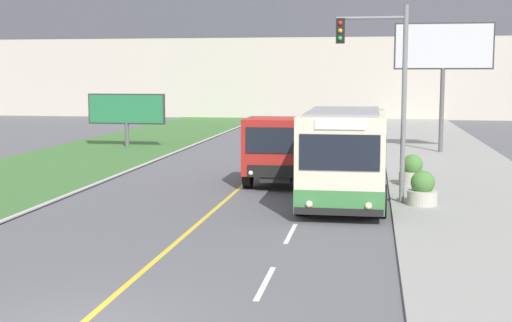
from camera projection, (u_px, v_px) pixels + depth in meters
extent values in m
cube|color=silver|center=(265.00, 283.00, 14.58)|extent=(0.12, 2.40, 0.01)
cube|color=silver|center=(291.00, 233.00, 19.09)|extent=(0.12, 2.40, 0.01)
cube|color=silver|center=(306.00, 203.00, 23.59)|extent=(0.12, 2.40, 0.01)
cube|color=silver|center=(317.00, 182.00, 28.10)|extent=(0.12, 2.40, 0.01)
cube|color=silver|center=(325.00, 167.00, 32.60)|extent=(0.12, 2.40, 0.01)
cube|color=silver|center=(331.00, 156.00, 37.11)|extent=(0.12, 2.40, 0.01)
cube|color=beige|center=(324.00, 5.00, 69.67)|extent=(80.00, 8.00, 21.85)
cube|color=beige|center=(343.00, 156.00, 22.71)|extent=(2.56, 5.59, 2.75)
cube|color=#3D7F42|center=(343.00, 187.00, 22.84)|extent=(2.58, 5.61, 0.70)
cube|color=black|center=(344.00, 143.00, 22.66)|extent=(2.59, 5.14, 0.96)
cube|color=gray|center=(344.00, 111.00, 22.54)|extent=(2.18, 5.03, 0.08)
cube|color=black|center=(339.00, 152.00, 19.90)|extent=(2.25, 0.04, 1.01)
cube|color=black|center=(339.00, 212.00, 20.10)|extent=(2.51, 0.06, 0.20)
sphere|color=#F4EAB2|center=(309.00, 204.00, 20.20)|extent=(0.20, 0.20, 0.20)
sphere|color=#F4EAB2|center=(368.00, 206.00, 19.93)|extent=(0.20, 0.20, 0.20)
cube|color=white|center=(340.00, 125.00, 19.81)|extent=(1.41, 0.04, 0.28)
cylinder|color=black|center=(300.00, 199.00, 21.52)|extent=(0.28, 1.00, 1.00)
cylinder|color=black|center=(382.00, 201.00, 21.13)|extent=(0.28, 1.00, 1.00)
cylinder|color=black|center=(310.00, 182.00, 24.80)|extent=(0.28, 1.00, 1.00)
cylinder|color=black|center=(381.00, 184.00, 24.41)|extent=(0.28, 1.00, 1.00)
cube|color=black|center=(285.00, 169.00, 28.63)|extent=(1.11, 6.23, 0.20)
cube|color=#AD231E|center=(279.00, 146.00, 26.58)|extent=(2.48, 2.33, 2.06)
cube|color=black|center=(275.00, 140.00, 25.38)|extent=(2.11, 0.04, 0.93)
cube|color=black|center=(275.00, 172.00, 25.51)|extent=(1.98, 0.06, 0.44)
sphere|color=silver|center=(251.00, 173.00, 25.65)|extent=(0.18, 0.18, 0.18)
sphere|color=silver|center=(299.00, 174.00, 25.37)|extent=(0.18, 0.18, 0.18)
cube|color=orange|center=(289.00, 161.00, 29.87)|extent=(2.35, 3.65, 0.12)
cube|color=orange|center=(263.00, 145.00, 29.98)|extent=(0.12, 3.65, 1.40)
cube|color=orange|center=(316.00, 146.00, 29.62)|extent=(0.12, 3.65, 1.40)
cube|color=orange|center=(284.00, 150.00, 28.07)|extent=(2.35, 0.12, 1.40)
cube|color=orange|center=(294.00, 142.00, 31.52)|extent=(2.35, 0.12, 1.40)
cube|color=orange|center=(284.00, 130.00, 27.97)|extent=(2.35, 0.12, 0.24)
cylinder|color=black|center=(248.00, 174.00, 26.66)|extent=(0.30, 1.04, 1.04)
cylinder|color=black|center=(309.00, 175.00, 26.30)|extent=(0.30, 1.04, 1.04)
cylinder|color=black|center=(263.00, 162.00, 30.25)|extent=(0.30, 1.04, 1.04)
cylinder|color=black|center=(316.00, 163.00, 29.88)|extent=(0.30, 1.04, 1.04)
cylinder|color=slate|center=(404.00, 106.00, 22.84)|extent=(0.16, 0.16, 6.42)
cylinder|color=slate|center=(371.00, 18.00, 22.67)|extent=(2.20, 0.10, 0.10)
cube|color=black|center=(340.00, 31.00, 22.88)|extent=(0.28, 0.24, 0.80)
sphere|color=red|center=(340.00, 23.00, 22.72)|extent=(0.14, 0.14, 0.14)
sphere|color=orange|center=(340.00, 31.00, 22.75)|extent=(0.14, 0.14, 0.14)
sphere|color=green|center=(340.00, 38.00, 22.78)|extent=(0.14, 0.14, 0.14)
cylinder|color=#59595B|center=(442.00, 111.00, 37.91)|extent=(0.24, 0.24, 4.54)
cube|color=#333333|center=(444.00, 46.00, 37.49)|extent=(5.13, 0.20, 2.45)
cube|color=silver|center=(444.00, 46.00, 37.38)|extent=(4.97, 0.02, 2.29)
cylinder|color=#59595B|center=(127.00, 135.00, 41.31)|extent=(0.24, 0.24, 1.42)
cube|color=#333333|center=(126.00, 109.00, 41.12)|extent=(4.57, 0.20, 1.76)
cube|color=#287547|center=(126.00, 109.00, 41.02)|extent=(4.41, 0.02, 1.60)
cylinder|color=#B7B2A8|center=(422.00, 198.00, 22.74)|extent=(0.96, 0.96, 0.47)
sphere|color=#477A38|center=(423.00, 182.00, 22.68)|extent=(0.77, 0.77, 0.77)
cylinder|color=#B7B2A8|center=(412.00, 179.00, 26.73)|extent=(0.97, 0.97, 0.52)
sphere|color=#477A38|center=(412.00, 165.00, 26.67)|extent=(0.78, 0.78, 0.78)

